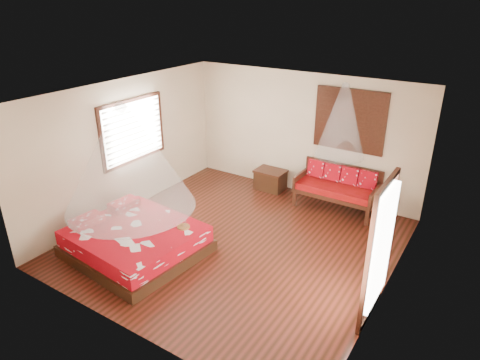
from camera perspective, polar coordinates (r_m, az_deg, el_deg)
room at (r=7.56m, az=-0.50°, el=0.76°), size 5.54×5.54×2.84m
bed at (r=8.00m, az=-13.80°, el=-7.84°), size 2.34×2.15×0.64m
daybed at (r=9.46m, az=12.91°, el=-0.78°), size 1.74×0.78×0.94m
storage_chest at (r=10.25m, az=4.07°, el=0.07°), size 0.71×0.53×0.49m
shutter_panel at (r=9.30m, az=14.42°, el=7.71°), size 1.52×0.06×1.32m
window_left at (r=9.27m, az=-14.06°, el=6.40°), size 0.10×1.74×1.34m
glazed_door at (r=6.26m, az=17.84°, el=-9.15°), size 0.08×1.02×2.16m
wine_tray at (r=7.72m, az=-7.56°, el=-5.99°), size 0.23×0.23×0.19m
mosquito_net_main at (r=7.30m, az=-14.91°, el=2.88°), size 2.21×2.21×1.80m
mosquito_net_daybed at (r=8.85m, az=13.47°, el=7.67°), size 1.00×1.00×1.50m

